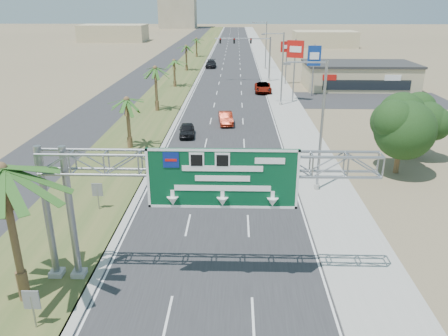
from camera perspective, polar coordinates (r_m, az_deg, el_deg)
The scene contains 29 objects.
road at distance 120.38m, azimuth 1.07°, elevation 14.26°, with size 12.00×300.00×0.02m, color #28282B.
sidewalk_right at distance 120.60m, azimuth 5.24°, elevation 14.21°, with size 4.00×300.00×0.10m, color #9E9B93.
median_grass at distance 120.88m, azimuth -3.82°, elevation 14.27°, with size 7.00×300.00×0.12m, color #3C5224.
opposing_road at distance 121.72m, azimuth -7.21°, elevation 14.18°, with size 8.00×300.00×0.02m, color #28282B.
sign_gantry at distance 21.10m, azimuth -4.41°, elevation -0.80°, with size 16.75×1.24×7.50m.
palm_near at distance 21.50m, azimuth -27.14°, elevation -0.23°, with size 5.70×5.70×8.35m.
palm_row_b at distance 43.82m, azimuth -12.60°, elevation 8.61°, with size 3.99×3.99×5.95m.
palm_row_c at distance 59.11m, azimuth -8.99°, elevation 12.67°, with size 3.99×3.99×6.75m.
palm_row_d at distance 76.89m, azimuth -6.55°, elevation 13.70°, with size 3.99×3.99×5.45m.
palm_row_e at distance 95.57m, azimuth -4.98°, elevation 15.54°, with size 3.99×3.99×6.15m.
palm_row_f at distance 120.39m, azimuth -3.63°, elevation 16.47°, with size 3.99×3.99×5.75m.
streetlight_near at distance 33.45m, azimuth 12.24°, elevation 4.54°, with size 3.27×0.44×10.00m.
streetlight_mid at distance 62.56m, azimuth 7.42°, elevation 12.29°, with size 3.27×0.44×10.00m.
streetlight_far at distance 98.20m, azimuth 5.38°, elevation 15.43°, with size 3.27×0.44×10.00m.
signal_mast at distance 82.14m, azimuth 4.55°, elevation 14.52°, with size 10.28×0.71×8.00m.
store_building at distance 79.30m, azimuth 17.18°, elevation 11.38°, with size 18.00×10.00×4.00m, color tan.
oak_near at distance 39.31m, azimuth 22.35°, elevation 5.60°, with size 4.50×4.50×6.80m.
oak_far at distance 44.18m, azimuth 24.15°, elevation 5.94°, with size 3.50×3.50×5.60m.
median_signback_a at distance 21.79m, azimuth -23.81°, elevation -15.79°, with size 0.75×0.08×2.08m.
median_signback_b at distance 31.71m, azimuth -16.20°, elevation -2.99°, with size 0.75×0.08×2.08m.
building_distant_left at distance 176.06m, azimuth -14.22°, elevation 16.73°, with size 24.00×14.00×6.00m, color tan.
building_distant_right at distance 152.76m, azimuth 12.99°, elevation 16.10°, with size 20.00×12.00×5.00m, color tan.
car_left_lane at distance 48.11m, azimuth -4.87°, elevation 4.93°, with size 1.63×4.05×1.38m, color black.
car_mid_lane at distance 52.82m, azimuth 0.22°, elevation 6.51°, with size 1.55×4.45×1.47m, color maroon.
car_right_lane at distance 72.50m, azimuth 5.11°, elevation 10.42°, with size 2.62×5.68×1.58m, color gray.
car_far at distance 100.77m, azimuth -1.73°, elevation 13.42°, with size 2.27×5.58×1.62m, color black.
pole_sign_red_near at distance 64.90m, azimuth 9.28°, elevation 14.62°, with size 2.32×1.23×8.99m.
pole_sign_blue at distance 70.05m, azimuth 11.69°, elevation 13.90°, with size 2.00×0.38×7.87m.
pole_sign_red_far at distance 79.62m, azimuth 8.20°, elevation 15.02°, with size 2.22×0.63×7.66m.
Camera 1 is at (1.09, -9.58, 13.82)m, focal length 35.00 mm.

